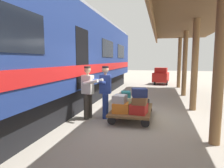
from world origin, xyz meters
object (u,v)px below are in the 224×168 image
object	(u,v)px
suitcase_navy_fabric	(139,93)
suitcase_gray_aluminum	(120,99)
suitcase_brown_leather	(140,100)
porter_in_overalls	(105,90)
suitcase_red_plastic	(139,109)
baggage_tug	(161,76)
suitcase_orange_carryall	(120,107)
luggage_cart	(132,110)
suitcase_black_hardshell	(142,103)
train_car	(43,55)
suitcase_olive_duffel	(124,106)
suitcase_cream_canvas	(126,101)
suitcase_slate_roller	(141,106)
suitcase_teal_softside	(126,94)
porter_by_door	(88,90)

from	to	relation	value
suitcase_navy_fabric	suitcase_gray_aluminum	xyz separation A→B (m)	(0.59, 0.02, -0.21)
suitcase_brown_leather	porter_in_overalls	size ratio (longest dim) A/B	0.31
suitcase_red_plastic	baggage_tug	xyz separation A→B (m)	(-0.64, -10.23, 0.16)
suitcase_red_plastic	suitcase_orange_carryall	xyz separation A→B (m)	(0.55, 0.00, 0.01)
suitcase_gray_aluminum	baggage_tug	world-z (taller)	baggage_tug
luggage_cart	suitcase_black_hardshell	size ratio (longest dim) A/B	3.25
train_car	suitcase_olive_duffel	xyz separation A→B (m)	(-2.93, 0.04, -1.65)
luggage_cart	suitcase_cream_canvas	distance (m)	0.64
suitcase_cream_canvas	suitcase_brown_leather	xyz separation A→B (m)	(-0.58, 1.06, 0.25)
luggage_cart	suitcase_olive_duffel	size ratio (longest dim) A/B	3.16
luggage_cart	suitcase_gray_aluminum	size ratio (longest dim) A/B	4.29
luggage_cart	suitcase_gray_aluminum	xyz separation A→B (m)	(0.31, 0.51, 0.45)
suitcase_black_hardshell	suitcase_brown_leather	distance (m)	1.10
suitcase_black_hardshell	suitcase_navy_fabric	distance (m)	1.17
luggage_cart	suitcase_navy_fabric	world-z (taller)	suitcase_navy_fabric
luggage_cart	suitcase_orange_carryall	distance (m)	0.64
suitcase_red_plastic	suitcase_orange_carryall	bearing A→B (deg)	0.00
train_car	suitcase_black_hardshell	distance (m)	3.88
suitcase_slate_roller	suitcase_olive_duffel	bearing A→B (deg)	0.00
luggage_cart	suitcase_black_hardshell	world-z (taller)	suitcase_black_hardshell
suitcase_gray_aluminum	porter_in_overalls	distance (m)	0.70
suitcase_black_hardshell	porter_in_overalls	bearing A→B (deg)	30.97
suitcase_brown_leather	suitcase_orange_carryall	bearing A→B (deg)	3.47
suitcase_navy_fabric	baggage_tug	bearing A→B (deg)	-93.55
suitcase_olive_duffel	suitcase_slate_roller	xyz separation A→B (m)	(-0.55, 0.00, 0.02)
suitcase_orange_carryall	baggage_tug	xyz separation A→B (m)	(-1.19, -10.23, 0.16)
baggage_tug	suitcase_red_plastic	bearing A→B (deg)	86.44
suitcase_navy_fabric	baggage_tug	distance (m)	10.21
luggage_cart	porter_in_overalls	bearing A→B (deg)	9.55
suitcase_red_plastic	suitcase_gray_aluminum	size ratio (longest dim) A/B	1.12
suitcase_black_hardshell	suitcase_orange_carryall	bearing A→B (deg)	63.11
suitcase_olive_duffel	suitcase_black_hardshell	distance (m)	0.78
suitcase_brown_leather	suitcase_teal_softside	xyz separation A→B (m)	(0.61, -1.07, -0.02)
suitcase_brown_leather	porter_by_door	distance (m)	1.70
train_car	baggage_tug	world-z (taller)	train_car
suitcase_slate_roller	baggage_tug	world-z (taller)	baggage_tug
suitcase_teal_softside	luggage_cart	bearing A→B (deg)	118.30
porter_by_door	porter_in_overalls	bearing A→B (deg)	-156.36
suitcase_gray_aluminum	porter_in_overalls	size ratio (longest dim) A/B	0.27
suitcase_orange_carryall	porter_in_overalls	xyz separation A→B (m)	(0.60, -0.40, 0.45)
train_car	suitcase_black_hardshell	size ratio (longest dim) A/B	31.51
suitcase_cream_canvas	suitcase_teal_softside	size ratio (longest dim) A/B	1.31
luggage_cart	suitcase_slate_roller	xyz separation A→B (m)	(-0.28, -0.00, 0.16)
suitcase_orange_carryall	suitcase_gray_aluminum	distance (m)	0.26
suitcase_slate_roller	porter_by_door	xyz separation A→B (m)	(1.65, 0.36, 0.49)
suitcase_brown_leather	suitcase_teal_softside	world-z (taller)	suitcase_brown_leather
suitcase_orange_carryall	suitcase_slate_roller	bearing A→B (deg)	-135.40
suitcase_orange_carryall	suitcase_gray_aluminum	bearing A→B (deg)	-51.16
suitcase_teal_softside	suitcase_gray_aluminum	xyz separation A→B (m)	(0.00, 1.07, 0.04)
suitcase_brown_leather	baggage_tug	world-z (taller)	baggage_tug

